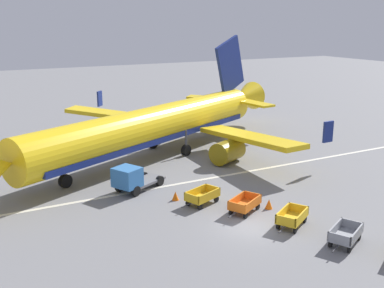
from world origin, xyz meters
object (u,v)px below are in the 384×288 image
at_px(baggage_cart_second_in_row, 345,234).
at_px(baggage_cart_fourth_in_row, 245,204).
at_px(airplane, 159,125).
at_px(baggage_cart_far_end, 202,196).
at_px(service_truck_beside_carts, 132,178).
at_px(baggage_cart_third_in_row, 292,217).
at_px(traffic_cone_near_plane, 175,196).
at_px(traffic_cone_mid_apron, 269,204).

relative_size(baggage_cart_second_in_row, baggage_cart_fourth_in_row, 1.01).
distance_m(airplane, baggage_cart_far_end, 13.47).
distance_m(airplane, baggage_cart_second_in_row, 22.71).
relative_size(airplane, baggage_cart_fourth_in_row, 10.21).
bearing_deg(service_truck_beside_carts, baggage_cart_third_in_row, -56.66).
distance_m(baggage_cart_far_end, traffic_cone_near_plane, 2.14).
xyz_separation_m(service_truck_beside_carts, traffic_cone_near_plane, (2.26, -3.14, -0.76)).
distance_m(service_truck_beside_carts, traffic_cone_mid_apron, 10.74).
height_order(baggage_cart_fourth_in_row, baggage_cart_far_end, same).
distance_m(baggage_cart_third_in_row, baggage_cart_far_end, 6.86).
distance_m(baggage_cart_fourth_in_row, traffic_cone_near_plane, 5.41).
bearing_deg(baggage_cart_fourth_in_row, service_truck_beside_carts, 126.92).
xyz_separation_m(baggage_cart_fourth_in_row, traffic_cone_mid_apron, (1.88, -0.30, -0.25)).
distance_m(baggage_cart_second_in_row, baggage_cart_fourth_in_row, 7.26).
bearing_deg(traffic_cone_near_plane, baggage_cart_third_in_row, -57.70).
height_order(baggage_cart_third_in_row, baggage_cart_fourth_in_row, same).
bearing_deg(baggage_cart_fourth_in_row, traffic_cone_mid_apron, -8.95).
bearing_deg(baggage_cart_far_end, airplane, 79.65).
bearing_deg(baggage_cart_second_in_row, baggage_cart_third_in_row, 109.16).
xyz_separation_m(service_truck_beside_carts, traffic_cone_mid_apron, (7.45, -7.70, -0.74)).
bearing_deg(service_truck_beside_carts, baggage_cart_far_end, -52.09).
relative_size(baggage_cart_fourth_in_row, service_truck_beside_carts, 0.73).
distance_m(airplane, service_truck_beside_carts, 10.47).
height_order(traffic_cone_near_plane, traffic_cone_mid_apron, traffic_cone_mid_apron).
height_order(baggage_cart_fourth_in_row, service_truck_beside_carts, service_truck_beside_carts).
xyz_separation_m(baggage_cart_second_in_row, service_truck_beside_carts, (-8.24, 14.16, 0.50)).
distance_m(airplane, baggage_cart_fourth_in_row, 15.92).
distance_m(airplane, traffic_cone_mid_apron, 16.30).
bearing_deg(baggage_cart_third_in_row, service_truck_beside_carts, 123.34).
bearing_deg(baggage_cart_fourth_in_row, baggage_cart_far_end, 125.10).
relative_size(baggage_cart_far_end, service_truck_beside_carts, 0.75).
distance_m(baggage_cart_second_in_row, baggage_cart_far_end, 10.48).
bearing_deg(baggage_cart_fourth_in_row, traffic_cone_near_plane, 127.75).
xyz_separation_m(airplane, traffic_cone_near_plane, (-3.80, -11.45, -2.72)).
bearing_deg(service_truck_beside_carts, baggage_cart_fourth_in_row, -53.08).
relative_size(baggage_cart_fourth_in_row, baggage_cart_far_end, 0.97).
bearing_deg(baggage_cart_far_end, baggage_cart_third_in_row, -60.64).
xyz_separation_m(baggage_cart_third_in_row, traffic_cone_mid_apron, (0.41, 2.99, -0.25)).
height_order(service_truck_beside_carts, traffic_cone_near_plane, service_truck_beside_carts).
relative_size(baggage_cart_fourth_in_row, traffic_cone_mid_apron, 4.88).
bearing_deg(airplane, traffic_cone_mid_apron, -85.04).
xyz_separation_m(baggage_cart_fourth_in_row, service_truck_beside_carts, (-5.56, 7.41, 0.50)).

